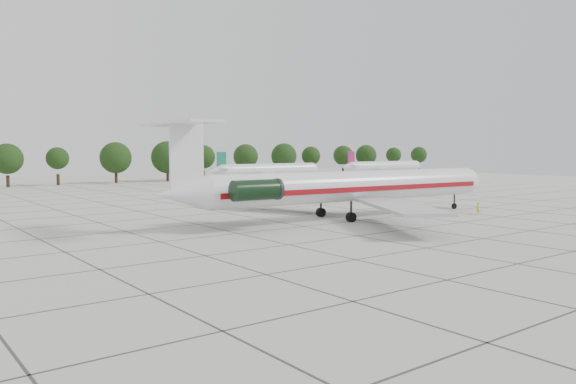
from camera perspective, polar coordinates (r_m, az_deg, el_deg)
name	(u,v)px	position (r m, az deg, el deg)	size (l,w,h in m)	color
ground	(303,227)	(58.55, 1.56, -3.53)	(260.00, 260.00, 0.00)	beige
apron_joints	(228,213)	(70.75, -6.10, -2.17)	(170.00, 170.00, 0.02)	#383838
main_airliner	(340,186)	(64.78, 5.33, 0.58)	(45.72, 35.86, 10.72)	silver
ground_crew	(478,208)	(72.87, 18.73, -1.59)	(0.56, 0.37, 1.53)	#D6BB0C
bg_airliner_d	(268,170)	(137.10, -1.99, 2.24)	(28.24, 27.20, 7.40)	silver
bg_airliner_e	(384,167)	(166.33, 9.72, 2.56)	(28.24, 27.20, 7.40)	silver
tree_line	(7,159)	(132.45, -26.63, 3.03)	(249.86, 8.44, 10.22)	#332114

